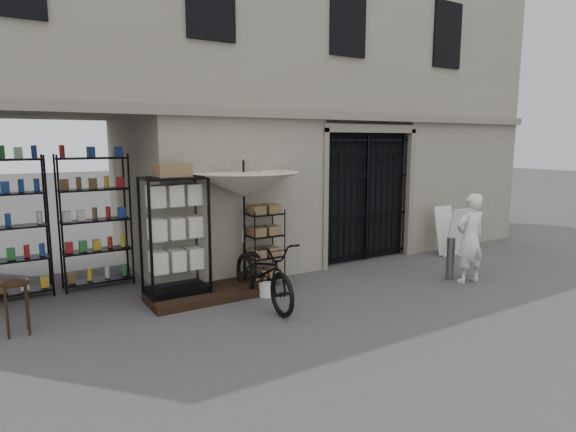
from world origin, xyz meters
TOP-DOWN VIEW (x-y plane):
  - ground at (0.00, 0.00)m, footprint 80.00×80.00m
  - main_building at (0.00, 4.00)m, footprint 14.00×4.00m
  - shop_recess at (-4.50, 2.80)m, footprint 3.00×1.70m
  - shop_shelving at (-4.55, 3.30)m, footprint 2.70×0.50m
  - iron_gate at (1.75, 2.28)m, footprint 2.50×0.21m
  - step_platform at (-2.40, 1.55)m, footprint 2.00×0.90m
  - display_cabinet at (-2.88, 1.67)m, footprint 1.09×0.79m
  - wire_rack at (-1.12, 1.74)m, footprint 0.76×0.66m
  - market_umbrella at (-1.55, 1.72)m, footprint 1.86×1.89m
  - white_bucket at (-1.46, 1.09)m, footprint 0.29×0.29m
  - bicycle at (-1.68, 0.78)m, footprint 0.79×1.15m
  - wooden_stool at (-5.28, 1.49)m, footprint 0.46×0.46m
  - steel_bollard at (2.18, 0.08)m, footprint 0.16×0.16m
  - shopkeeper at (2.33, -0.23)m, footprint 0.90×1.82m
  - easel_sign at (3.77, 1.39)m, footprint 0.58×0.66m

SIDE VIEW (x-z plane):
  - ground at x=0.00m, z-range 0.00..0.00m
  - bicycle at x=-1.68m, z-range -1.06..1.06m
  - shopkeeper at x=2.33m, z-range -0.21..0.21m
  - step_platform at x=-2.40m, z-range 0.00..0.15m
  - white_bucket at x=-1.46m, z-range 0.00..0.24m
  - wooden_stool at x=-5.28m, z-range 0.02..0.79m
  - steel_bollard at x=2.18m, z-range 0.00..0.84m
  - easel_sign at x=3.77m, z-range 0.02..1.18m
  - wire_rack at x=-1.12m, z-range -0.02..1.45m
  - display_cabinet at x=-2.88m, z-range -0.03..2.13m
  - shop_shelving at x=-4.55m, z-range 0.00..2.50m
  - iron_gate at x=1.75m, z-range 0.00..3.00m
  - shop_recess at x=-4.50m, z-range 0.00..3.00m
  - market_umbrella at x=-1.55m, z-range 0.63..3.51m
  - main_building at x=0.00m, z-range 0.00..9.00m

